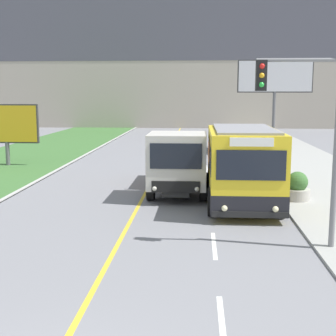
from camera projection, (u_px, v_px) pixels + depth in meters
name	position (u px, v px, depth m)	size (l,w,h in m)	color
apartment_block_background	(182.00, 35.00, 60.26)	(80.00, 8.04, 23.54)	#A89E8E
city_bus	(243.00, 167.00, 17.62)	(2.68, 5.44, 3.01)	yellow
dump_truck	(178.00, 163.00, 19.67)	(2.42, 6.64, 2.69)	black
car_distant	(221.00, 142.00, 34.81)	(1.80, 4.30, 1.45)	#2D4784
traffic_light_mast	(312.00, 121.00, 12.45)	(2.28, 0.32, 5.53)	slate
billboard_large	(275.00, 80.00, 35.83)	(5.72, 0.24, 6.81)	#59595B
billboard_small	(6.00, 125.00, 27.59)	(3.89, 0.24, 3.65)	#59595B
planter_round_near	(297.00, 188.00, 18.54)	(1.03, 1.03, 1.14)	#B7B2A8
planter_round_second	(277.00, 168.00, 23.38)	(1.10, 1.10, 1.12)	#B7B2A8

